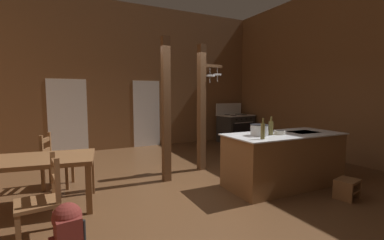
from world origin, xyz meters
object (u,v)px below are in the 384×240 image
at_px(stockpot_on_counter, 259,130).
at_px(mixing_bowl_on_counter, 280,133).
at_px(ladderback_chair_near_window, 43,200).
at_px(backpack, 68,232).
at_px(bottle_tall_on_counter, 263,131).
at_px(kitchen_island, 283,159).
at_px(bottle_short_on_counter, 271,128).
at_px(stove_range, 235,128).
at_px(dining_table, 29,165).
at_px(step_stool, 347,187).
at_px(ladderback_chair_by_post, 55,162).

distance_m(stockpot_on_counter, mixing_bowl_on_counter, 0.42).
distance_m(ladderback_chair_near_window, mixing_bowl_on_counter, 3.64).
distance_m(backpack, bottle_tall_on_counter, 2.91).
height_order(kitchen_island, bottle_tall_on_counter, bottle_tall_on_counter).
distance_m(mixing_bowl_on_counter, bottle_short_on_counter, 0.21).
height_order(stove_range, mixing_bowl_on_counter, stove_range).
relative_size(dining_table, stockpot_on_counter, 4.92).
distance_m(stove_range, ladderback_chair_near_window, 6.90).
bearing_deg(kitchen_island, stockpot_on_counter, 178.02).
bearing_deg(bottle_tall_on_counter, ladderback_chair_near_window, 176.75).
xyz_separation_m(stove_range, bottle_short_on_counter, (-2.15, -3.98, 0.58)).
height_order(step_stool, ladderback_chair_by_post, ladderback_chair_by_post).
distance_m(dining_table, ladderback_chair_by_post, 0.97).
relative_size(step_stool, mixing_bowl_on_counter, 2.28).
height_order(stove_range, step_stool, stove_range).
bearing_deg(stockpot_on_counter, mixing_bowl_on_counter, -8.43).
xyz_separation_m(dining_table, bottle_short_on_counter, (3.63, -0.85, 0.41)).
distance_m(dining_table, bottle_tall_on_counter, 3.43).
height_order(stockpot_on_counter, mixing_bowl_on_counter, stockpot_on_counter).
bearing_deg(backpack, bottle_short_on_counter, 12.12).
distance_m(dining_table, bottle_short_on_counter, 3.75).
bearing_deg(bottle_tall_on_counter, stockpot_on_counter, 57.78).
height_order(dining_table, backpack, dining_table).
distance_m(bottle_tall_on_counter, bottle_short_on_counter, 0.49).
relative_size(kitchen_island, bottle_short_on_counter, 6.91).
xyz_separation_m(stockpot_on_counter, bottle_short_on_counter, (0.23, -0.03, 0.03)).
bearing_deg(stockpot_on_counter, ladderback_chair_near_window, -177.82).
xyz_separation_m(dining_table, bottle_tall_on_counter, (3.22, -1.11, 0.42)).
bearing_deg(step_stool, ladderback_chair_by_post, 147.37).
height_order(dining_table, ladderback_chair_near_window, ladderback_chair_near_window).
relative_size(kitchen_island, step_stool, 5.29).
distance_m(dining_table, mixing_bowl_on_counter, 3.92).
height_order(kitchen_island, ladderback_chair_by_post, ladderback_chair_by_post).
height_order(stove_range, ladderback_chair_near_window, stove_range).
height_order(stockpot_on_counter, bottle_short_on_counter, bottle_short_on_counter).
distance_m(ladderback_chair_by_post, stockpot_on_counter, 3.60).
relative_size(ladderback_chair_near_window, backpack, 1.59).
xyz_separation_m(step_stool, backpack, (-3.96, 0.20, 0.14)).
xyz_separation_m(stove_range, dining_table, (-5.79, -3.13, 0.17)).
bearing_deg(kitchen_island, ladderback_chair_by_post, 154.70).
bearing_deg(bottle_tall_on_counter, step_stool, -27.78).
bearing_deg(dining_table, ladderback_chair_near_window, -77.41).
bearing_deg(bottle_tall_on_counter, dining_table, 160.98).
bearing_deg(stockpot_on_counter, bottle_tall_on_counter, -122.22).
relative_size(ladderback_chair_by_post, bottle_tall_on_counter, 2.89).
bearing_deg(step_stool, mixing_bowl_on_counter, 124.69).
bearing_deg(bottle_short_on_counter, dining_table, 166.87).
bearing_deg(dining_table, backpack, -73.87).
distance_m(stove_range, dining_table, 6.58).
relative_size(ladderback_chair_by_post, backpack, 1.59).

